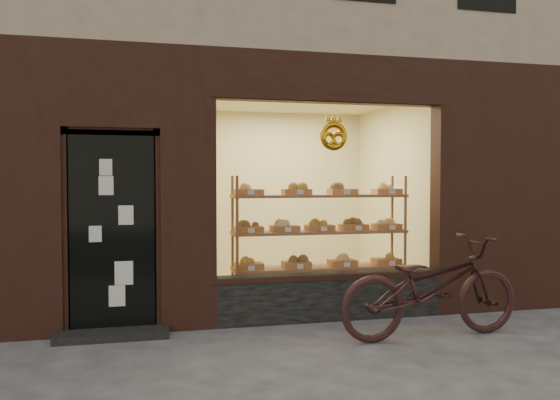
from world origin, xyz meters
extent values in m
plane|color=#434344|center=(0.00, 0.00, 0.00)|extent=(90.00, 90.00, 0.00)
cube|color=black|center=(0.45, 2.12, 0.28)|extent=(2.70, 0.25, 0.55)
cube|color=black|center=(-2.00, 2.06, 1.10)|extent=(0.90, 0.04, 2.15)
cube|color=black|center=(-2.00, 1.90, 0.04)|extent=(1.15, 0.35, 0.08)
torus|color=gold|center=(0.45, 2.02, 2.15)|extent=(0.33, 0.07, 0.33)
cube|color=brown|center=(0.45, 2.55, 0.05)|extent=(2.20, 0.45, 0.04)
cube|color=brown|center=(0.45, 2.55, 0.55)|extent=(2.20, 0.45, 0.03)
cube|color=brown|center=(0.45, 2.55, 1.00)|extent=(2.20, 0.45, 0.04)
cube|color=brown|center=(0.45, 2.55, 1.45)|extent=(2.20, 0.45, 0.04)
cylinder|color=brown|center=(-0.62, 2.35, 0.85)|extent=(0.04, 0.04, 1.70)
cylinder|color=brown|center=(1.52, 2.35, 0.85)|extent=(0.04, 0.04, 1.70)
cylinder|color=brown|center=(-0.62, 2.75, 0.85)|extent=(0.04, 0.04, 1.70)
cylinder|color=brown|center=(1.52, 2.75, 0.85)|extent=(0.04, 0.04, 1.70)
cube|color=brown|center=(-0.45, 2.55, 0.60)|extent=(0.34, 0.24, 0.07)
sphere|color=#A07220|center=(-0.45, 2.55, 0.69)|extent=(0.11, 0.11, 0.11)
cube|color=silver|center=(-0.45, 2.36, 0.60)|extent=(0.07, 0.01, 0.05)
cube|color=brown|center=(0.15, 2.55, 0.60)|extent=(0.34, 0.24, 0.07)
sphere|color=brown|center=(0.15, 2.55, 0.69)|extent=(0.11, 0.11, 0.11)
cube|color=silver|center=(0.15, 2.36, 0.60)|extent=(0.08, 0.01, 0.05)
cube|color=brown|center=(0.75, 2.55, 0.60)|extent=(0.34, 0.24, 0.07)
sphere|color=#EDC476|center=(0.75, 2.55, 0.69)|extent=(0.11, 0.11, 0.11)
cube|color=silver|center=(0.75, 2.36, 0.60)|extent=(0.07, 0.01, 0.05)
cube|color=brown|center=(1.35, 2.55, 0.60)|extent=(0.34, 0.24, 0.07)
sphere|color=#A07220|center=(1.35, 2.55, 0.69)|extent=(0.11, 0.11, 0.11)
cube|color=silver|center=(1.35, 2.36, 0.60)|extent=(0.08, 0.01, 0.05)
cube|color=brown|center=(-0.45, 2.55, 1.05)|extent=(0.34, 0.24, 0.07)
sphere|color=brown|center=(-0.45, 2.55, 1.14)|extent=(0.11, 0.11, 0.11)
cube|color=silver|center=(-0.45, 2.36, 1.05)|extent=(0.07, 0.01, 0.06)
cube|color=brown|center=(0.00, 2.55, 1.05)|extent=(0.34, 0.24, 0.07)
sphere|color=#EDC476|center=(0.00, 2.55, 1.14)|extent=(0.11, 0.11, 0.11)
cube|color=silver|center=(0.00, 2.36, 1.05)|extent=(0.07, 0.01, 0.06)
cube|color=brown|center=(0.45, 2.55, 1.05)|extent=(0.34, 0.24, 0.07)
sphere|color=#A07220|center=(0.45, 2.55, 1.14)|extent=(0.11, 0.11, 0.11)
cube|color=silver|center=(0.45, 2.36, 1.05)|extent=(0.07, 0.01, 0.06)
cube|color=brown|center=(0.90, 2.55, 1.05)|extent=(0.34, 0.24, 0.07)
sphere|color=brown|center=(0.90, 2.55, 1.14)|extent=(0.11, 0.11, 0.11)
cube|color=silver|center=(0.90, 2.36, 1.05)|extent=(0.07, 0.01, 0.06)
cube|color=brown|center=(1.35, 2.55, 1.05)|extent=(0.34, 0.24, 0.07)
sphere|color=#EDC476|center=(1.35, 2.55, 1.14)|extent=(0.11, 0.11, 0.11)
cube|color=silver|center=(1.35, 2.36, 1.05)|extent=(0.08, 0.01, 0.06)
cube|color=brown|center=(-0.45, 2.55, 1.50)|extent=(0.34, 0.24, 0.07)
sphere|color=#EDC476|center=(-0.45, 2.55, 1.59)|extent=(0.11, 0.11, 0.11)
cube|color=silver|center=(-0.45, 2.36, 1.50)|extent=(0.07, 0.01, 0.06)
cube|color=brown|center=(0.15, 2.55, 1.50)|extent=(0.34, 0.24, 0.07)
sphere|color=#A07220|center=(0.15, 2.55, 1.59)|extent=(0.11, 0.11, 0.11)
cube|color=silver|center=(0.15, 2.36, 1.50)|extent=(0.08, 0.01, 0.06)
cube|color=brown|center=(0.75, 2.55, 1.50)|extent=(0.34, 0.24, 0.07)
sphere|color=brown|center=(0.75, 2.55, 1.59)|extent=(0.11, 0.11, 0.11)
cube|color=silver|center=(0.75, 2.36, 1.50)|extent=(0.07, 0.01, 0.06)
cube|color=brown|center=(1.35, 2.55, 1.50)|extent=(0.34, 0.24, 0.07)
sphere|color=#EDC476|center=(1.35, 2.55, 1.59)|extent=(0.11, 0.11, 0.11)
cube|color=silver|center=(1.35, 2.36, 1.50)|extent=(0.08, 0.01, 0.06)
imported|color=#33191A|center=(1.24, 1.18, 0.53)|extent=(2.06, 0.80, 1.06)
camera|label=1|loc=(-1.58, -3.96, 1.64)|focal=35.00mm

